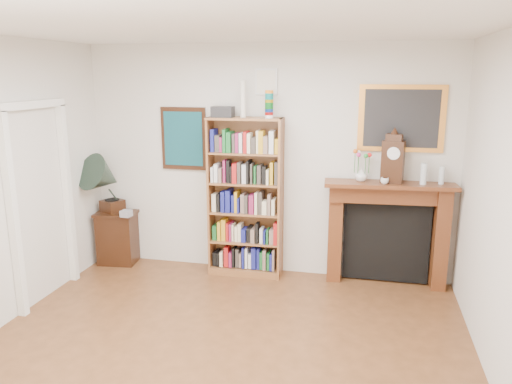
% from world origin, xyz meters
% --- Properties ---
extents(room, '(4.51, 5.01, 2.81)m').
position_xyz_m(room, '(0.00, 0.00, 1.40)').
color(room, '#543219').
rests_on(room, ground).
extents(door_casing, '(0.08, 1.02, 2.17)m').
position_xyz_m(door_casing, '(-2.21, 1.20, 1.26)').
color(door_casing, white).
rests_on(door_casing, left_wall).
extents(teal_poster, '(0.58, 0.04, 0.78)m').
position_xyz_m(teal_poster, '(-1.05, 2.48, 1.65)').
color(teal_poster, black).
rests_on(teal_poster, back_wall).
extents(small_picture, '(0.26, 0.04, 0.30)m').
position_xyz_m(small_picture, '(0.00, 2.48, 2.35)').
color(small_picture, white).
rests_on(small_picture, back_wall).
extents(gilt_painting, '(0.95, 0.04, 0.75)m').
position_xyz_m(gilt_painting, '(1.55, 2.48, 1.95)').
color(gilt_painting, '#ED983D').
rests_on(gilt_painting, back_wall).
extents(bookshelf, '(0.90, 0.34, 2.24)m').
position_xyz_m(bookshelf, '(-0.22, 2.32, 1.09)').
color(bookshelf, brown).
rests_on(bookshelf, floor).
extents(side_cabinet, '(0.54, 0.42, 0.69)m').
position_xyz_m(side_cabinet, '(-1.95, 2.30, 0.35)').
color(side_cabinet, black).
rests_on(side_cabinet, floor).
extents(fireplace, '(1.49, 0.45, 1.24)m').
position_xyz_m(fireplace, '(1.47, 2.39, 0.74)').
color(fireplace, '#502812').
rests_on(fireplace, floor).
extents(gramophone, '(0.69, 0.75, 0.80)m').
position_xyz_m(gramophone, '(-2.01, 2.20, 1.14)').
color(gramophone, black).
rests_on(gramophone, side_cabinet).
extents(cd_stack, '(0.13, 0.13, 0.08)m').
position_xyz_m(cd_stack, '(-1.72, 2.14, 0.73)').
color(cd_stack, '#B6B8C3').
rests_on(cd_stack, side_cabinet).
extents(mantel_clock, '(0.26, 0.18, 0.55)m').
position_xyz_m(mantel_clock, '(1.48, 2.32, 1.51)').
color(mantel_clock, black).
rests_on(mantel_clock, fireplace).
extents(flower_vase, '(0.17, 0.17, 0.15)m').
position_xyz_m(flower_vase, '(1.14, 2.34, 1.31)').
color(flower_vase, silver).
rests_on(flower_vase, fireplace).
extents(teacup, '(0.10, 0.10, 0.07)m').
position_xyz_m(teacup, '(1.40, 2.25, 1.28)').
color(teacup, silver).
rests_on(teacup, fireplace).
extents(bottle_left, '(0.07, 0.07, 0.24)m').
position_xyz_m(bottle_left, '(1.82, 2.32, 1.36)').
color(bottle_left, silver).
rests_on(bottle_left, fireplace).
extents(bottle_right, '(0.06, 0.06, 0.20)m').
position_xyz_m(bottle_right, '(2.02, 2.38, 1.34)').
color(bottle_right, silver).
rests_on(bottle_right, fireplace).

